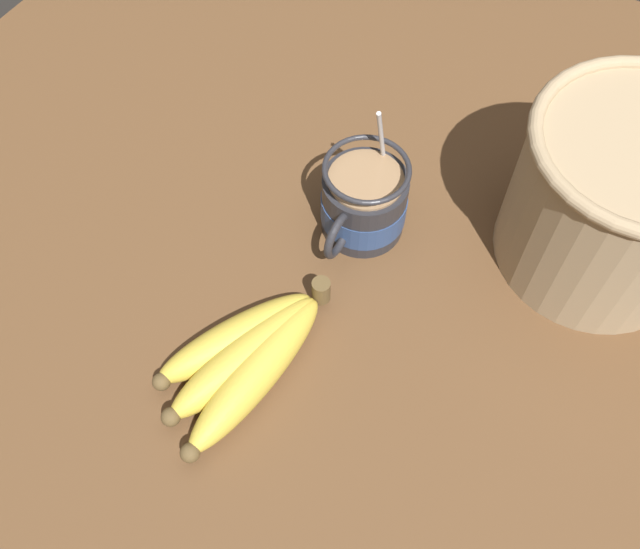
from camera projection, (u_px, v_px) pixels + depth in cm
name	position (u px, v px, depth cm)	size (l,w,h in cm)	color
table	(322.00, 238.00, 84.37)	(116.61, 116.61, 3.89)	brown
coffee_mug	(363.00, 203.00, 79.26)	(14.63, 9.69, 16.74)	#28282D
banana_bunch	(247.00, 357.00, 71.82)	(22.98, 12.53, 4.42)	brown
woven_basket	(619.00, 197.00, 72.81)	(22.71, 22.71, 18.75)	tan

